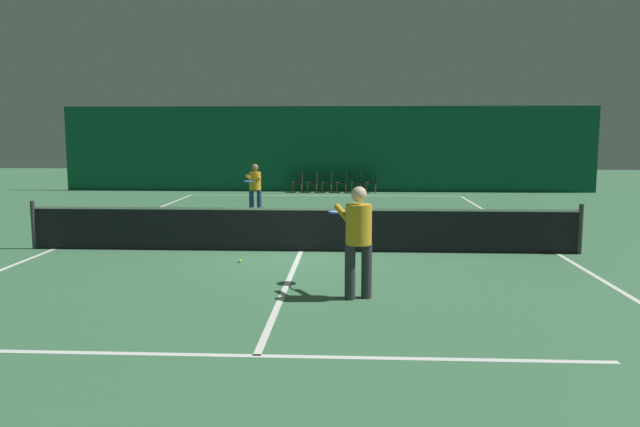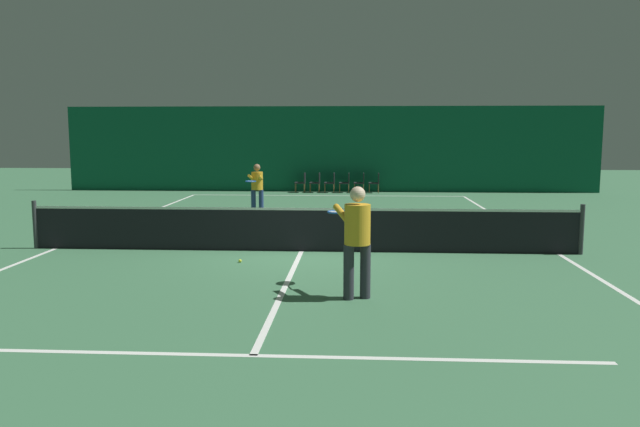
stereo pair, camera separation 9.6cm
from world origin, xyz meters
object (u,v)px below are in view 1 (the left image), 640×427
Objects in this scene: courtside_chair_3 at (343,181)px; courtside_chair_5 at (373,181)px; courtside_chair_2 at (329,181)px; tennis_ball at (240,261)px; courtside_chair_4 at (358,181)px; tennis_net at (301,228)px; player_far at (255,185)px; courtside_chair_0 at (299,181)px; courtside_chair_1 at (314,181)px; player_near at (358,233)px.

courtside_chair_5 is at bearing 90.00° from courtside_chair_3.
tennis_ball is (-1.23, -14.43, -0.45)m from courtside_chair_2.
courtside_chair_2 is 14.49m from tennis_ball.
courtside_chair_4 reaches higher than tennis_ball.
player_far is (-1.93, 6.02, 0.41)m from tennis_net.
tennis_net is 1.74m from tennis_ball.
courtside_chair_1 is (0.63, 0.00, 0.00)m from courtside_chair_0.
courtside_chair_2 is at bearing -90.00° from courtside_chair_4.
player_near is 16.99m from courtside_chair_5.
player_far reaches higher than courtside_chair_3.
player_near is 2.09× the size of courtside_chair_1.
player_near is at bearing 7.85° from courtside_chair_0.
courtside_chair_1 is 12.73× the size of tennis_ball.
tennis_net is 13.25m from courtside_chair_4.
courtside_chair_1 is at bearing -90.00° from courtside_chair_2.
tennis_net is 14.29× the size of courtside_chair_2.
player_far is at bearing 107.82° from tennis_net.
player_near is at bearing -72.51° from tennis_net.
courtside_chair_2 and courtside_chair_5 have the same top height.
courtside_chair_0 is 1.00× the size of courtside_chair_1.
player_near reaches higher than courtside_chair_5.
courtside_chair_1 is (-0.52, 13.18, -0.03)m from tennis_net.
courtside_chair_2 is at bearing 90.00° from courtside_chair_1.
player_far is 7.37m from tennis_ball.
tennis_net is 181.82× the size of tennis_ball.
player_far is 8.18m from courtside_chair_5.
player_near is 3.57m from tennis_ball.
courtside_chair_1 is 2.52m from courtside_chair_5.
tennis_net is 14.29× the size of courtside_chair_3.
tennis_net is at bearing 20.07° from player_far.
courtside_chair_0 is (-2.34, 16.96, -0.54)m from player_near.
tennis_net is at bearing -2.47° from player_near.
courtside_chair_5 is (0.63, 0.00, 0.00)m from courtside_chair_4.
player_far is 1.88× the size of courtside_chair_0.
courtside_chair_1 reaches higher than tennis_ball.
tennis_net is at bearing -8.63° from courtside_chair_5.
courtside_chair_0 is at bearing 90.12° from tennis_ball.
courtside_chair_3 is 12.73× the size of tennis_ball.
courtside_chair_2 is 12.73× the size of tennis_ball.
courtside_chair_1 is at bearing 171.06° from player_far.
courtside_chair_0 and courtside_chair_1 have the same top height.
courtside_chair_0 and courtside_chair_5 have the same top height.
courtside_chair_5 is at bearing 153.46° from player_far.
courtside_chair_1 is at bearing -90.00° from courtside_chair_3.
courtside_chair_5 is at bearing -22.68° from player_near.
courtside_chair_5 is 14.77m from tennis_ball.
courtside_chair_2 is (0.63, 0.00, 0.00)m from courtside_chair_1.
player_far is at bearing -15.95° from courtside_chair_2.
player_far reaches higher than courtside_chair_1.
courtside_chair_3 is at bearing 90.00° from courtside_chair_0.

